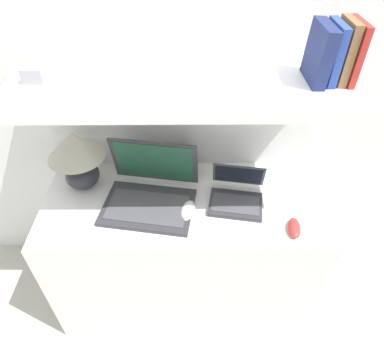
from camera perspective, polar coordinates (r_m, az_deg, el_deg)
ground_plane at (r=1.95m, az=-1.19°, el=-25.60°), size 12.00×12.00×0.00m
wall_back at (r=1.49m, az=-1.66°, el=17.52°), size 6.00×0.05×2.40m
desk at (r=1.77m, az=-1.28°, el=-13.16°), size 1.22×0.52×0.71m
back_riser at (r=1.77m, az=-1.31°, el=-0.88°), size 1.22×0.04×1.22m
shelf at (r=1.24m, az=-1.86°, el=14.16°), size 1.22×0.47×0.03m
table_lamp at (r=1.54m, az=-18.72°, el=2.81°), size 0.24×0.24×0.29m
laptop_large at (r=1.47m, az=-6.96°, el=-3.59°), size 0.42×0.36×0.26m
laptop_small at (r=1.49m, az=7.42°, el=-4.05°), size 0.26×0.25×0.16m
computer_mouse at (r=1.44m, az=-0.66°, el=-6.73°), size 0.08×0.13×0.03m
second_mouse at (r=1.44m, az=16.70°, el=-9.11°), size 0.06×0.11×0.03m
router_box at (r=1.58m, az=-1.28°, el=1.43°), size 0.11×0.06×0.14m
book_red at (r=1.31m, az=25.19°, el=17.45°), size 0.02×0.14×0.20m
book_brown at (r=1.30m, az=23.99°, el=17.68°), size 0.03×0.13×0.20m
book_blue at (r=1.28m, az=22.38°, el=17.70°), size 0.03×0.14×0.20m
book_navy at (r=1.27m, az=20.45°, el=17.80°), size 0.05×0.17×0.19m
shelf_gadget at (r=1.33m, az=-24.84°, el=14.37°), size 0.07×0.06×0.05m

